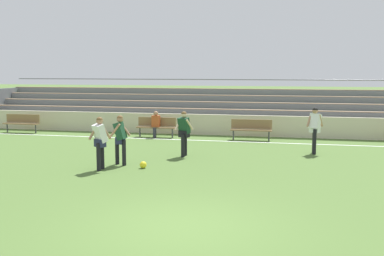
{
  "coord_description": "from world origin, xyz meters",
  "views": [
    {
      "loc": [
        2.09,
        -8.55,
        3.08
      ],
      "look_at": [
        -1.26,
        6.64,
        1.11
      ],
      "focal_mm": 43.1,
      "sensor_mm": 36.0,
      "label": 1
    }
  ],
  "objects_px": {
    "player_white_deep_cover": "(315,126)",
    "bench_centre_sideline": "(251,128)",
    "bench_far_right": "(22,122)",
    "player_dark_wide_right": "(184,130)",
    "bench_near_bin": "(156,125)",
    "player_dark_trailing_run": "(120,136)",
    "player_white_dropping_back": "(100,139)",
    "spectator_seated": "(156,122)",
    "soccer_ball": "(143,165)",
    "bleacher_stand": "(221,107)"
  },
  "relations": [
    {
      "from": "bench_near_bin",
      "to": "soccer_ball",
      "type": "xyz_separation_m",
      "value": [
        1.57,
        -6.67,
        -0.44
      ]
    },
    {
      "from": "player_white_dropping_back",
      "to": "player_dark_trailing_run",
      "type": "bearing_deg",
      "value": 69.25
    },
    {
      "from": "bench_centre_sideline",
      "to": "soccer_ball",
      "type": "relative_size",
      "value": 8.18
    },
    {
      "from": "player_white_deep_cover",
      "to": "bench_centre_sideline",
      "type": "bearing_deg",
      "value": 132.12
    },
    {
      "from": "bench_near_bin",
      "to": "player_dark_trailing_run",
      "type": "height_order",
      "value": "player_dark_trailing_run"
    },
    {
      "from": "soccer_ball",
      "to": "bench_centre_sideline",
      "type": "bearing_deg",
      "value": 67.32
    },
    {
      "from": "spectator_seated",
      "to": "player_white_deep_cover",
      "type": "height_order",
      "value": "player_white_deep_cover"
    },
    {
      "from": "bench_far_right",
      "to": "spectator_seated",
      "type": "xyz_separation_m",
      "value": [
        6.93,
        -0.12,
        0.16
      ]
    },
    {
      "from": "player_dark_wide_right",
      "to": "soccer_ball",
      "type": "bearing_deg",
      "value": -109.51
    },
    {
      "from": "player_dark_trailing_run",
      "to": "soccer_ball",
      "type": "xyz_separation_m",
      "value": [
        0.88,
        -0.35,
        -0.85
      ]
    },
    {
      "from": "bench_centre_sideline",
      "to": "bench_far_right",
      "type": "distance_m",
      "value": 11.29
    },
    {
      "from": "player_white_dropping_back",
      "to": "bench_centre_sideline",
      "type": "bearing_deg",
      "value": 60.91
    },
    {
      "from": "bleacher_stand",
      "to": "player_dark_trailing_run",
      "type": "bearing_deg",
      "value": -99.07
    },
    {
      "from": "bench_centre_sideline",
      "to": "bench_near_bin",
      "type": "distance_m",
      "value": 4.36
    },
    {
      "from": "bench_centre_sideline",
      "to": "bench_near_bin",
      "type": "xyz_separation_m",
      "value": [
        -4.36,
        0.0,
        0.0
      ]
    },
    {
      "from": "bench_centre_sideline",
      "to": "spectator_seated",
      "type": "height_order",
      "value": "spectator_seated"
    },
    {
      "from": "spectator_seated",
      "to": "soccer_ball",
      "type": "relative_size",
      "value": 5.5
    },
    {
      "from": "spectator_seated",
      "to": "bench_centre_sideline",
      "type": "bearing_deg",
      "value": 1.52
    },
    {
      "from": "spectator_seated",
      "to": "bench_far_right",
      "type": "bearing_deg",
      "value": 179.04
    },
    {
      "from": "player_white_dropping_back",
      "to": "player_dark_wide_right",
      "type": "xyz_separation_m",
      "value": [
        2.0,
        2.76,
        -0.02
      ]
    },
    {
      "from": "player_dark_wide_right",
      "to": "soccer_ball",
      "type": "xyz_separation_m",
      "value": [
        -0.79,
        -2.24,
        -0.85
      ]
    },
    {
      "from": "bleacher_stand",
      "to": "bench_far_right",
      "type": "relative_size",
      "value": 14.79
    },
    {
      "from": "bench_far_right",
      "to": "player_dark_wide_right",
      "type": "xyz_separation_m",
      "value": [
        9.29,
        -4.43,
        0.41
      ]
    },
    {
      "from": "player_white_dropping_back",
      "to": "bench_far_right",
      "type": "bearing_deg",
      "value": 135.41
    },
    {
      "from": "bleacher_stand",
      "to": "soccer_ball",
      "type": "relative_size",
      "value": 120.97
    },
    {
      "from": "soccer_ball",
      "to": "player_white_deep_cover",
      "type": "bearing_deg",
      "value": 35.43
    },
    {
      "from": "player_dark_trailing_run",
      "to": "bench_far_right",
      "type": "bearing_deg",
      "value": 140.3
    },
    {
      "from": "bleacher_stand",
      "to": "player_white_deep_cover",
      "type": "relative_size",
      "value": 15.54
    },
    {
      "from": "bench_far_right",
      "to": "player_dark_trailing_run",
      "type": "xyz_separation_m",
      "value": [
        7.62,
        -6.32,
        0.42
      ]
    },
    {
      "from": "player_white_dropping_back",
      "to": "player_dark_wide_right",
      "type": "bearing_deg",
      "value": 53.98
    },
    {
      "from": "player_white_dropping_back",
      "to": "player_white_deep_cover",
      "type": "bearing_deg",
      "value": 33.38
    },
    {
      "from": "player_white_dropping_back",
      "to": "soccer_ball",
      "type": "distance_m",
      "value": 1.58
    },
    {
      "from": "bench_near_bin",
      "to": "player_white_deep_cover",
      "type": "height_order",
      "value": "player_white_deep_cover"
    },
    {
      "from": "bench_far_right",
      "to": "bench_near_bin",
      "type": "distance_m",
      "value": 6.93
    },
    {
      "from": "player_white_deep_cover",
      "to": "player_dark_wide_right",
      "type": "distance_m",
      "value": 4.84
    },
    {
      "from": "bench_far_right",
      "to": "player_dark_wide_right",
      "type": "distance_m",
      "value": 10.31
    },
    {
      "from": "soccer_ball",
      "to": "bench_far_right",
      "type": "bearing_deg",
      "value": 141.87
    },
    {
      "from": "bench_far_right",
      "to": "player_white_deep_cover",
      "type": "xyz_separation_m",
      "value": [
        13.87,
        -2.85,
        0.48
      ]
    },
    {
      "from": "soccer_ball",
      "to": "bench_near_bin",
      "type": "bearing_deg",
      "value": 103.28
    },
    {
      "from": "bleacher_stand",
      "to": "player_dark_wide_right",
      "type": "xyz_separation_m",
      "value": [
        0.01,
        -8.53,
        -0.12
      ]
    },
    {
      "from": "bench_far_right",
      "to": "spectator_seated",
      "type": "distance_m",
      "value": 6.93
    },
    {
      "from": "bench_near_bin",
      "to": "player_dark_trailing_run",
      "type": "distance_m",
      "value": 6.38
    },
    {
      "from": "bench_centre_sideline",
      "to": "player_dark_wide_right",
      "type": "relative_size",
      "value": 1.11
    },
    {
      "from": "bench_far_right",
      "to": "player_dark_wide_right",
      "type": "height_order",
      "value": "player_dark_wide_right"
    },
    {
      "from": "bench_near_bin",
      "to": "player_white_dropping_back",
      "type": "xyz_separation_m",
      "value": [
        0.36,
        -7.19,
        0.44
      ]
    },
    {
      "from": "player_dark_trailing_run",
      "to": "soccer_ball",
      "type": "bearing_deg",
      "value": -21.46
    },
    {
      "from": "bench_near_bin",
      "to": "bleacher_stand",
      "type": "bearing_deg",
      "value": 60.1
    },
    {
      "from": "bench_centre_sideline",
      "to": "spectator_seated",
      "type": "relative_size",
      "value": 1.49
    },
    {
      "from": "bench_far_right",
      "to": "player_white_dropping_back",
      "type": "distance_m",
      "value": 10.25
    },
    {
      "from": "bench_centre_sideline",
      "to": "player_white_dropping_back",
      "type": "relative_size",
      "value": 1.09
    }
  ]
}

